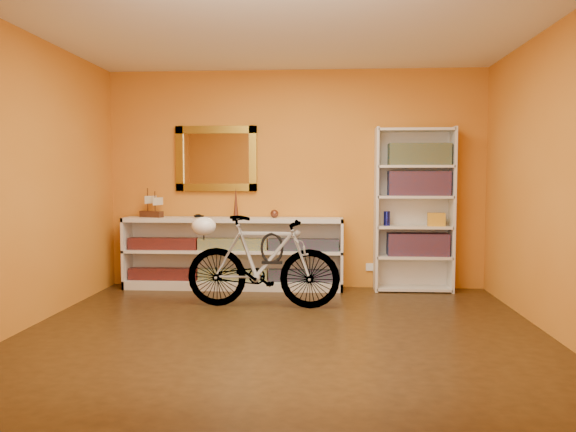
# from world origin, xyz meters

# --- Properties ---
(floor) EXTENTS (4.50, 4.00, 0.01)m
(floor) POSITION_xyz_m (0.00, 0.00, -0.01)
(floor) COLOR black
(floor) RESTS_ON ground
(ceiling) EXTENTS (4.50, 4.00, 0.01)m
(ceiling) POSITION_xyz_m (0.00, 0.00, 2.60)
(ceiling) COLOR silver
(ceiling) RESTS_ON ground
(back_wall) EXTENTS (4.50, 0.01, 2.60)m
(back_wall) POSITION_xyz_m (0.00, 2.00, 1.30)
(back_wall) COLOR orange
(back_wall) RESTS_ON ground
(left_wall) EXTENTS (0.01, 4.00, 2.60)m
(left_wall) POSITION_xyz_m (-2.25, 0.00, 1.30)
(left_wall) COLOR orange
(left_wall) RESTS_ON ground
(right_wall) EXTENTS (0.01, 4.00, 2.60)m
(right_wall) POSITION_xyz_m (2.25, 0.00, 1.30)
(right_wall) COLOR orange
(right_wall) RESTS_ON ground
(gilt_mirror) EXTENTS (0.98, 0.06, 0.78)m
(gilt_mirror) POSITION_xyz_m (-0.95, 1.97, 1.55)
(gilt_mirror) COLOR #7F6217
(gilt_mirror) RESTS_ON back_wall
(wall_socket) EXTENTS (0.09, 0.02, 0.09)m
(wall_socket) POSITION_xyz_m (0.90, 1.99, 0.25)
(wall_socket) COLOR silver
(wall_socket) RESTS_ON back_wall
(console_unit) EXTENTS (2.60, 0.35, 0.85)m
(console_unit) POSITION_xyz_m (-0.73, 1.81, 0.42)
(console_unit) COLOR silver
(console_unit) RESTS_ON floor
(cd_row_lower) EXTENTS (2.50, 0.13, 0.14)m
(cd_row_lower) POSITION_xyz_m (-0.73, 1.79, 0.17)
(cd_row_lower) COLOR black
(cd_row_lower) RESTS_ON console_unit
(cd_row_upper) EXTENTS (2.50, 0.13, 0.14)m
(cd_row_upper) POSITION_xyz_m (-0.73, 1.79, 0.54)
(cd_row_upper) COLOR navy
(cd_row_upper) RESTS_ON console_unit
(model_ship) EXTENTS (0.31, 0.21, 0.35)m
(model_ship) POSITION_xyz_m (-1.71, 1.81, 1.02)
(model_ship) COLOR #3A1D10
(model_ship) RESTS_ON console_unit
(toy_car) EXTENTS (0.00, 0.00, 0.00)m
(toy_car) POSITION_xyz_m (-1.13, 1.81, 0.85)
(toy_car) COLOR black
(toy_car) RESTS_ON console_unit
(bronze_ornament) EXTENTS (0.06, 0.06, 0.37)m
(bronze_ornament) POSITION_xyz_m (-0.69, 1.81, 1.03)
(bronze_ornament) COLOR brown
(bronze_ornament) RESTS_ON console_unit
(decorative_orb) EXTENTS (0.10, 0.10, 0.10)m
(decorative_orb) POSITION_xyz_m (-0.23, 1.81, 0.90)
(decorative_orb) COLOR brown
(decorative_orb) RESTS_ON console_unit
(bookcase) EXTENTS (0.90, 0.30, 1.90)m
(bookcase) POSITION_xyz_m (1.39, 1.84, 0.95)
(bookcase) COLOR silver
(bookcase) RESTS_ON floor
(book_row_a) EXTENTS (0.70, 0.22, 0.26)m
(book_row_a) POSITION_xyz_m (1.44, 1.84, 0.55)
(book_row_a) COLOR maroon
(book_row_a) RESTS_ON bookcase
(book_row_b) EXTENTS (0.70, 0.22, 0.28)m
(book_row_b) POSITION_xyz_m (1.44, 1.84, 1.25)
(book_row_b) COLOR maroon
(book_row_b) RESTS_ON bookcase
(book_row_c) EXTENTS (0.70, 0.22, 0.25)m
(book_row_c) POSITION_xyz_m (1.44, 1.84, 1.59)
(book_row_c) COLOR #194859
(book_row_c) RESTS_ON bookcase
(travel_mug) EXTENTS (0.07, 0.07, 0.17)m
(travel_mug) POSITION_xyz_m (1.08, 1.82, 0.85)
(travel_mug) COLOR #151B93
(travel_mug) RESTS_ON bookcase
(red_tin) EXTENTS (0.14, 0.14, 0.17)m
(red_tin) POSITION_xyz_m (1.19, 1.87, 1.55)
(red_tin) COLOR maroon
(red_tin) RESTS_ON bookcase
(yellow_bag) EXTENTS (0.21, 0.15, 0.15)m
(yellow_bag) POSITION_xyz_m (1.64, 1.80, 0.84)
(yellow_bag) COLOR gold
(yellow_bag) RESTS_ON bookcase
(bicycle) EXTENTS (0.49, 1.61, 0.94)m
(bicycle) POSITION_xyz_m (-0.27, 0.89, 0.47)
(bicycle) COLOR silver
(bicycle) RESTS_ON floor
(helmet) EXTENTS (0.25, 0.24, 0.19)m
(helmet) POSITION_xyz_m (-0.88, 0.92, 0.83)
(helmet) COLOR white
(helmet) RESTS_ON bicycle
(u_lock) EXTENTS (0.23, 0.03, 0.23)m
(u_lock) POSITION_xyz_m (-0.17, 0.88, 0.61)
(u_lock) COLOR black
(u_lock) RESTS_ON bicycle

